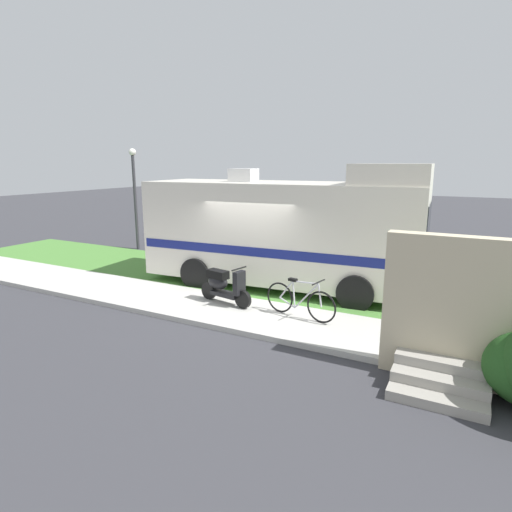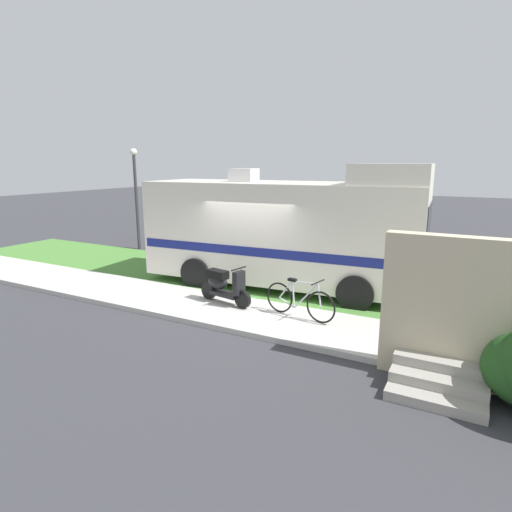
{
  "view_description": "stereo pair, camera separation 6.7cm",
  "coord_description": "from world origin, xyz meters",
  "px_view_note": "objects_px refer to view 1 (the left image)",
  "views": [
    {
      "loc": [
        5.16,
        -9.26,
        3.49
      ],
      "look_at": [
        0.16,
        0.3,
        1.1
      ],
      "focal_mm": 29.6,
      "sensor_mm": 36.0,
      "label": 1
    },
    {
      "loc": [
        5.22,
        -9.23,
        3.49
      ],
      "look_at": [
        0.16,
        0.3,
        1.1
      ],
      "focal_mm": 29.6,
      "sensor_mm": 36.0,
      "label": 2
    }
  ],
  "objects_px": {
    "motorhome_rv": "(284,231)",
    "pickup_truck_near": "(241,223)",
    "street_lamp_post": "(135,189)",
    "bicycle": "(300,300)",
    "bottle_green": "(505,360)",
    "scooter": "(223,285)"
  },
  "relations": [
    {
      "from": "scooter",
      "to": "pickup_truck_near",
      "type": "xyz_separation_m",
      "value": [
        -3.57,
        7.13,
        0.42
      ]
    },
    {
      "from": "pickup_truck_near",
      "to": "street_lamp_post",
      "type": "height_order",
      "value": "street_lamp_post"
    },
    {
      "from": "street_lamp_post",
      "to": "bottle_green",
      "type": "bearing_deg",
      "value": -21.49
    },
    {
      "from": "pickup_truck_near",
      "to": "street_lamp_post",
      "type": "relative_size",
      "value": 1.39
    },
    {
      "from": "bottle_green",
      "to": "street_lamp_post",
      "type": "bearing_deg",
      "value": 158.51
    },
    {
      "from": "motorhome_rv",
      "to": "street_lamp_post",
      "type": "relative_size",
      "value": 1.91
    },
    {
      "from": "scooter",
      "to": "street_lamp_post",
      "type": "relative_size",
      "value": 0.39
    },
    {
      "from": "scooter",
      "to": "bicycle",
      "type": "xyz_separation_m",
      "value": [
        2.02,
        -0.05,
        -0.07
      ]
    },
    {
      "from": "motorhome_rv",
      "to": "bicycle",
      "type": "bearing_deg",
      "value": -58.46
    },
    {
      "from": "bottle_green",
      "to": "pickup_truck_near",
      "type": "bearing_deg",
      "value": 140.97
    },
    {
      "from": "scooter",
      "to": "street_lamp_post",
      "type": "distance_m",
      "value": 8.47
    },
    {
      "from": "motorhome_rv",
      "to": "bottle_green",
      "type": "height_order",
      "value": "motorhome_rv"
    },
    {
      "from": "bottle_green",
      "to": "motorhome_rv",
      "type": "bearing_deg",
      "value": 152.01
    },
    {
      "from": "pickup_truck_near",
      "to": "scooter",
      "type": "bearing_deg",
      "value": -63.38
    },
    {
      "from": "bicycle",
      "to": "scooter",
      "type": "bearing_deg",
      "value": 178.58
    },
    {
      "from": "motorhome_rv",
      "to": "bicycle",
      "type": "relative_size",
      "value": 4.38
    },
    {
      "from": "motorhome_rv",
      "to": "pickup_truck_near",
      "type": "bearing_deg",
      "value": 130.59
    },
    {
      "from": "motorhome_rv",
      "to": "bottle_green",
      "type": "bearing_deg",
      "value": -27.99
    },
    {
      "from": "scooter",
      "to": "bottle_green",
      "type": "height_order",
      "value": "scooter"
    },
    {
      "from": "motorhome_rv",
      "to": "street_lamp_post",
      "type": "distance_m",
      "value": 7.93
    },
    {
      "from": "motorhome_rv",
      "to": "bicycle",
      "type": "distance_m",
      "value": 2.91
    },
    {
      "from": "motorhome_rv",
      "to": "scooter",
      "type": "bearing_deg",
      "value": -105.52
    }
  ]
}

